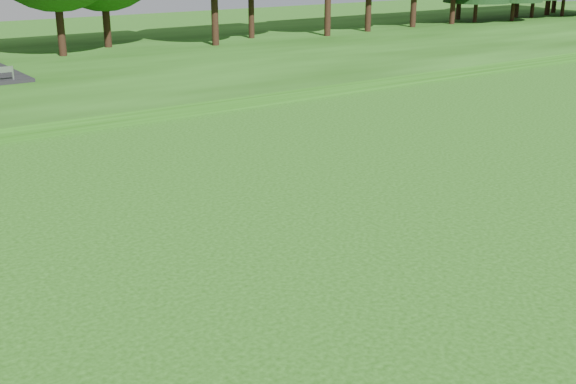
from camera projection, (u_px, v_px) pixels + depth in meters
berm at (191, 56)px, 48.18m from camera, size 130.00×30.00×0.60m
walking_path at (320, 93)px, 37.46m from camera, size 130.00×1.60×0.04m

